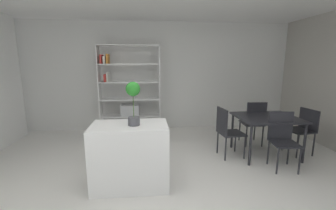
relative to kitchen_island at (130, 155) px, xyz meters
name	(u,v)px	position (x,y,z in m)	size (l,w,h in m)	color
ground_plane	(153,191)	(0.32, -0.20, -0.45)	(10.17, 10.17, 0.00)	silver
back_partition	(149,77)	(0.32, 2.82, 0.92)	(7.38, 0.06, 2.74)	silver
kitchen_island	(130,155)	(0.00, 0.00, 0.00)	(1.05, 0.63, 0.90)	white
potted_plant_on_island	(133,99)	(0.07, -0.03, 0.82)	(0.19, 0.19, 0.59)	#4C4C51
open_bookshelf	(127,95)	(-0.23, 2.42, 0.51)	(1.44, 0.37, 2.13)	white
dining_table	(267,120)	(2.47, 0.84, 0.22)	(1.10, 0.94, 0.75)	#232328
dining_chair_far	(254,120)	(2.46, 1.32, 0.10)	(0.43, 0.47, 0.95)	#232328
dining_chair_island_side	(227,129)	(1.70, 0.83, 0.09)	(0.47, 0.45, 0.93)	#232328
dining_chair_window_side	(303,127)	(3.22, 0.85, 0.08)	(0.48, 0.49, 0.87)	#232328
dining_chair_near	(282,136)	(2.48, 0.35, 0.09)	(0.45, 0.46, 0.93)	#232328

